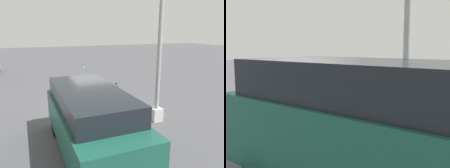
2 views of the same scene
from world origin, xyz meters
The scene contains 4 objects.
ground_plane centered at (0.00, 0.00, 0.00)m, with size 80.00×80.00×0.00m, color #4C4C51.
parking_meter_near centered at (0.65, 0.63, 1.06)m, with size 0.20×0.12×1.44m.
lamp_post centered at (2.10, 1.88, 2.28)m, with size 0.44×0.44×6.36m.
parked_van centered at (3.46, -1.37, 1.13)m, with size 5.21×2.05×2.05m.
Camera 2 is at (5.41, -4.56, 2.23)m, focal length 45.00 mm.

